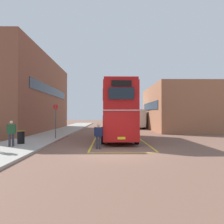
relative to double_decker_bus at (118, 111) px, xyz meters
name	(u,v)px	position (x,y,z in m)	size (l,w,h in m)	color
ground_plane	(112,133)	(-0.47, 7.03, -2.51)	(135.60, 135.60, 0.00)	brown
sidewalk_left	(61,131)	(-6.97, 9.43, -2.44)	(4.00, 57.60, 0.14)	#A39E93
brick_building_left	(30,95)	(-11.49, 10.83, 2.37)	(5.91, 22.64, 9.77)	brown
depot_building_right	(179,108)	(9.16, 12.36, 0.57)	(8.32, 14.17, 6.16)	#9E6647
double_decker_bus	(118,111)	(0.00, 0.00, 0.00)	(2.90, 10.05, 4.75)	black
single_deck_bus	(134,118)	(3.30, 18.08, -0.87)	(2.98, 8.87, 3.02)	black
pedestrian_boarding	(98,134)	(-1.43, -5.47, -1.58)	(0.55, 0.24, 1.62)	#2D2D38
pedestrian_waiting_near	(11,132)	(-7.05, -5.33, -1.42)	(0.52, 0.40, 1.66)	#2D2D38
litter_bin	(21,137)	(-6.97, -3.91, -1.91)	(0.53, 0.53, 0.92)	black
bus_stop_sign	(56,118)	(-5.43, -0.15, -0.62)	(0.44, 0.08, 2.94)	#4C4C51
bay_marking_yellow	(119,142)	(0.01, -1.88, -2.51)	(4.32, 12.06, 0.01)	gold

